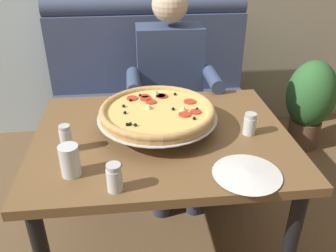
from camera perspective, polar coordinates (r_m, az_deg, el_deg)
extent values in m
plane|color=brown|center=(2.03, -0.77, -19.14)|extent=(16.00, 16.00, 0.00)
cube|color=#424C6B|center=(2.49, -2.56, -2.01)|extent=(1.40, 0.60, 0.46)
cube|color=#424C6B|center=(2.66, -3.37, 10.82)|extent=(1.40, 0.18, 0.65)
cylinder|color=#424C6B|center=(2.56, -3.63, 18.80)|extent=(1.40, 0.14, 0.14)
cube|color=brown|center=(1.58, -0.93, -1.89)|extent=(1.13, 0.88, 0.04)
cylinder|color=black|center=(1.65, 18.90, -18.46)|extent=(0.06, 0.06, 0.68)
cylinder|color=black|center=(2.12, -15.34, -5.81)|extent=(0.06, 0.06, 0.68)
cylinder|color=black|center=(2.17, 11.30, -4.28)|extent=(0.06, 0.06, 0.68)
cube|color=#2D3342|center=(2.13, 0.89, 1.74)|extent=(0.34, 0.40, 0.15)
cylinder|color=#2D3342|center=(2.08, -1.09, -9.07)|extent=(0.11, 0.11, 0.46)
cylinder|color=#2D3342|center=(2.10, 4.41, -8.67)|extent=(0.11, 0.11, 0.46)
cube|color=#38476B|center=(2.25, 0.23, 8.95)|extent=(0.40, 0.22, 0.56)
cylinder|color=#38476B|center=(2.03, -5.58, 7.13)|extent=(0.08, 0.28, 0.08)
cylinder|color=#38476B|center=(2.08, 7.30, 7.62)|extent=(0.08, 0.28, 0.08)
sphere|color=beige|center=(2.13, 0.32, 19.06)|extent=(0.21, 0.21, 0.21)
cylinder|color=silver|center=(1.47, -1.24, -2.09)|extent=(0.01, 0.01, 0.07)
cylinder|color=silver|center=(1.65, -6.11, 1.44)|extent=(0.01, 0.01, 0.07)
cylinder|color=silver|center=(1.66, 2.27, 1.87)|extent=(0.01, 0.01, 0.07)
torus|color=silver|center=(1.58, -1.71, 1.37)|extent=(0.29, 0.29, 0.01)
cylinder|color=silver|center=(1.57, -1.72, 1.63)|extent=(0.53, 0.53, 0.00)
cylinder|color=tan|center=(1.57, -1.72, 1.98)|extent=(0.51, 0.51, 0.02)
torus|color=tan|center=(1.56, -1.73, 2.60)|extent=(0.51, 0.51, 0.03)
cylinder|color=#EFCC6B|center=(1.56, -1.73, 2.44)|extent=(0.45, 0.45, 0.01)
cylinder|color=red|center=(1.63, -2.80, 3.90)|extent=(0.05, 0.05, 0.01)
cylinder|color=red|center=(1.69, -3.76, 4.82)|extent=(0.04, 0.04, 0.01)
cylinder|color=red|center=(1.51, 2.70, 1.87)|extent=(0.05, 0.05, 0.01)
cylinder|color=red|center=(1.67, -5.82, 4.50)|extent=(0.05, 0.05, 0.01)
cylinder|color=red|center=(1.69, -1.03, 4.85)|extent=(0.06, 0.06, 0.01)
cylinder|color=red|center=(1.54, 4.47, 2.28)|extent=(0.05, 0.05, 0.01)
cylinder|color=red|center=(1.68, -1.21, 4.85)|extent=(0.05, 0.05, 0.01)
cylinder|color=red|center=(1.63, 3.52, 3.95)|extent=(0.06, 0.06, 0.01)
cylinder|color=red|center=(1.66, -3.61, 4.44)|extent=(0.05, 0.05, 0.01)
sphere|color=black|center=(1.69, -4.53, 4.98)|extent=(0.01, 0.01, 0.01)
sphere|color=black|center=(1.48, 4.25, 1.26)|extent=(0.01, 0.01, 0.01)
sphere|color=black|center=(1.56, 4.70, 2.76)|extent=(0.01, 0.01, 0.01)
sphere|color=black|center=(1.65, -6.10, 4.19)|extent=(0.01, 0.01, 0.01)
sphere|color=black|center=(1.59, -7.18, 3.24)|extent=(0.01, 0.01, 0.01)
sphere|color=black|center=(1.55, 0.83, 2.79)|extent=(0.01, 0.01, 0.01)
sphere|color=black|center=(1.44, -6.60, 0.26)|extent=(0.01, 0.01, 0.01)
sphere|color=black|center=(1.43, -5.29, 0.19)|extent=(0.01, 0.01, 0.01)
sphere|color=black|center=(1.44, -6.13, 0.35)|extent=(0.01, 0.01, 0.01)
sphere|color=black|center=(1.70, 1.14, 5.18)|extent=(0.01, 0.01, 0.01)
sphere|color=black|center=(1.53, -6.97, 2.16)|extent=(0.01, 0.01, 0.01)
cone|color=#CCC675|center=(1.70, -1.96, 5.36)|extent=(0.04, 0.04, 0.02)
cone|color=#CCC675|center=(1.54, 2.54, 2.84)|extent=(0.04, 0.04, 0.02)
cone|color=#CCC675|center=(1.57, -3.12, 3.19)|extent=(0.04, 0.04, 0.02)
cylinder|color=white|center=(1.24, -8.62, -8.56)|extent=(0.06, 0.06, 0.09)
cylinder|color=#A82D19|center=(1.25, -8.56, -9.21)|extent=(0.05, 0.05, 0.05)
cylinder|color=silver|center=(1.21, -8.80, -6.58)|extent=(0.05, 0.05, 0.02)
cylinder|color=white|center=(1.49, -16.10, -2.22)|extent=(0.05, 0.05, 0.09)
cylinder|color=silver|center=(1.50, -15.98, -2.96)|extent=(0.04, 0.04, 0.05)
cylinder|color=silver|center=(1.46, -16.40, -0.30)|extent=(0.05, 0.05, 0.02)
cylinder|color=white|center=(1.59, 13.04, 0.05)|extent=(0.06, 0.06, 0.08)
cylinder|color=#4C6633|center=(1.60, 12.97, -0.45)|extent=(0.05, 0.05, 0.05)
cylinder|color=silver|center=(1.57, 13.23, 1.62)|extent=(0.05, 0.05, 0.02)
cylinder|color=white|center=(1.35, 12.61, -7.62)|extent=(0.18, 0.18, 0.01)
cone|color=white|center=(1.34, 12.65, -7.32)|extent=(0.26, 0.26, 0.01)
cylinder|color=silver|center=(1.33, -15.56, -5.40)|extent=(0.07, 0.07, 0.12)
cylinder|color=gold|center=(1.35, -15.36, -6.65)|extent=(0.06, 0.06, 0.05)
cylinder|color=black|center=(3.75, -23.06, 6.52)|extent=(0.02, 0.02, 0.44)
cylinder|color=black|center=(3.89, -19.99, 7.85)|extent=(0.02, 0.02, 0.44)
cylinder|color=black|center=(3.96, -25.25, 7.19)|extent=(0.02, 0.02, 0.44)
cylinder|color=black|center=(4.09, -22.27, 8.45)|extent=(0.02, 0.02, 0.44)
cylinder|color=black|center=(3.85, -23.29, 10.66)|extent=(0.40, 0.40, 0.02)
cube|color=black|center=(3.93, -25.25, 13.71)|extent=(0.22, 0.26, 0.42)
cylinder|color=brown|center=(3.00, 20.99, -0.98)|extent=(0.24, 0.24, 0.22)
ellipsoid|color=#336B33|center=(2.86, 22.14, 4.76)|extent=(0.36, 0.36, 0.52)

